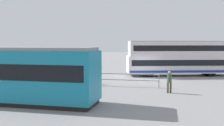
% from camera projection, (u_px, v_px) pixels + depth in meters
% --- Properties ---
extents(ground_plane, '(160.00, 160.00, 0.00)m').
position_uv_depth(ground_plane, '(147.00, 80.00, 25.06)').
color(ground_plane, gray).
extents(double_decker_bus, '(11.90, 4.61, 3.87)m').
position_uv_depth(double_decker_bus, '(179.00, 58.00, 28.26)').
color(double_decker_bus, silver).
rests_on(double_decker_bus, ground).
extents(pedestrian_near_railing, '(0.42, 0.42, 1.74)m').
position_uv_depth(pedestrian_near_railing, '(82.00, 72.00, 22.67)').
color(pedestrian_near_railing, black).
rests_on(pedestrian_near_railing, ground).
extents(pedestrian_crossing, '(0.41, 0.41, 1.61)m').
position_uv_depth(pedestrian_crossing, '(169.00, 80.00, 18.36)').
color(pedestrian_crossing, '#4C3F2D').
rests_on(pedestrian_crossing, ground).
extents(pedestrian_railing, '(9.77, 0.89, 1.08)m').
position_uv_depth(pedestrian_railing, '(101.00, 77.00, 21.55)').
color(pedestrian_railing, gray).
rests_on(pedestrian_railing, ground).
extents(info_sign, '(1.02, 0.15, 2.36)m').
position_uv_depth(info_sign, '(59.00, 66.00, 21.94)').
color(info_sign, slate).
rests_on(info_sign, ground).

